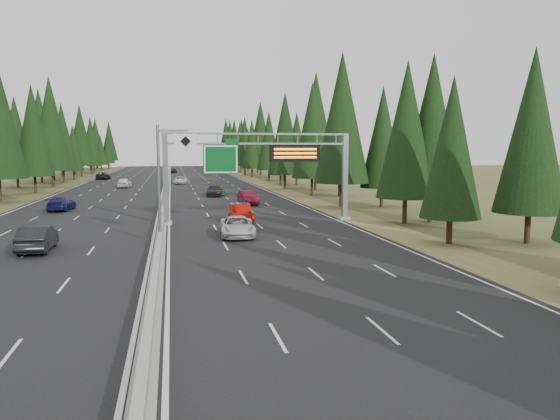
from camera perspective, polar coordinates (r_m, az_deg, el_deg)
The scene contains 18 objects.
road at distance 92.33m, azimuth -11.78°, elevation 2.20°, with size 32.00×260.00×0.08m, color black.
shoulder_right at distance 93.88m, azimuth -0.84°, elevation 2.39°, with size 3.60×260.00×0.06m, color olive.
shoulder_left at distance 94.19m, azimuth -22.68°, elevation 1.92°, with size 3.60×260.00×0.06m, color #404620.
median_barrier at distance 92.31m, azimuth -11.78°, elevation 2.43°, with size 0.70×260.00×0.85m.
sign_gantry at distance 47.70m, azimuth -1.52°, elevation 4.92°, with size 16.75×0.98×7.80m.
hov_sign_pole at distance 37.11m, azimuth -11.66°, elevation 3.56°, with size 2.80×0.50×8.00m.
tree_row_right at distance 86.26m, azimuth 2.76°, elevation 8.04°, with size 11.43×243.46×18.74m.
silver_minivan at distance 40.12m, azimuth -4.48°, elevation -1.74°, with size 2.44×5.30×1.47m, color silver.
red_pickup at distance 48.35m, azimuth -4.19°, elevation -0.19°, with size 1.76×4.93×1.61m.
car_ahead_green at distance 77.83m, azimuth -6.41°, elevation 2.08°, with size 1.58×3.92×1.33m, color #16622F.
car_ahead_dkred at distance 63.62m, azimuth -3.34°, elevation 1.30°, with size 1.70×4.89×1.61m, color maroon.
car_ahead_dkgrey at distance 75.83m, azimuth -6.88°, elevation 2.03°, with size 2.12×5.22×1.52m, color black.
car_ahead_white at distance 104.17m, azimuth -10.36°, elevation 3.08°, with size 2.30×4.98×1.38m, color silver.
car_ahead_far at distance 153.65m, azimuth -11.06°, elevation 4.08°, with size 1.68×4.18×1.43m, color black.
car_onc_near at distance 37.48m, azimuth -24.01°, elevation -2.71°, with size 1.73×4.96×1.63m, color black.
car_onc_blue at distance 61.58m, azimuth -21.89°, elevation 0.62°, with size 2.06×5.06×1.47m, color #16174F.
car_onc_white at distance 95.69m, azimuth -15.96°, elevation 2.75°, with size 1.95×4.84×1.65m, color silver.
car_onc_far at distance 124.49m, azimuth -17.98°, elevation 3.43°, with size 2.64×5.74×1.59m, color black.
Camera 1 is at (0.82, -12.11, 6.40)m, focal length 35.00 mm.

